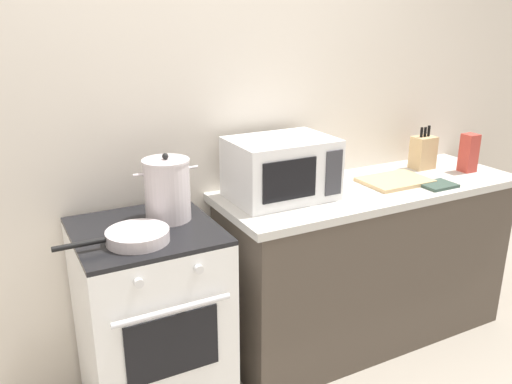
% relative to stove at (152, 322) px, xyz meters
% --- Properties ---
extents(back_wall, '(4.40, 0.10, 2.50)m').
position_rel_stove_xyz_m(back_wall, '(0.65, 0.37, 0.79)').
color(back_wall, silver).
rests_on(back_wall, ground_plane).
extents(lower_cabinet_right, '(1.64, 0.56, 0.88)m').
position_rel_stove_xyz_m(lower_cabinet_right, '(1.25, 0.02, -0.02)').
color(lower_cabinet_right, '#4C4238').
rests_on(lower_cabinet_right, ground_plane).
extents(countertop_right, '(1.70, 0.60, 0.04)m').
position_rel_stove_xyz_m(countertop_right, '(1.25, 0.02, 0.44)').
color(countertop_right, beige).
rests_on(countertop_right, lower_cabinet_right).
extents(stove, '(0.60, 0.64, 0.92)m').
position_rel_stove_xyz_m(stove, '(0.00, 0.00, 0.00)').
color(stove, white).
rests_on(stove, ground_plane).
extents(stock_pot, '(0.29, 0.21, 0.30)m').
position_rel_stove_xyz_m(stock_pot, '(0.13, 0.06, 0.60)').
color(stock_pot, silver).
rests_on(stock_pot, stove).
extents(frying_pan, '(0.46, 0.26, 0.05)m').
position_rel_stove_xyz_m(frying_pan, '(-0.07, -0.12, 0.48)').
color(frying_pan, silver).
rests_on(frying_pan, stove).
extents(microwave, '(0.50, 0.37, 0.30)m').
position_rel_stove_xyz_m(microwave, '(0.72, 0.08, 0.61)').
color(microwave, white).
rests_on(microwave, countertop_right).
extents(cutting_board, '(0.36, 0.26, 0.02)m').
position_rel_stove_xyz_m(cutting_board, '(1.39, 0.00, 0.47)').
color(cutting_board, tan).
rests_on(cutting_board, countertop_right).
extents(knife_block, '(0.13, 0.10, 0.25)m').
position_rel_stove_xyz_m(knife_block, '(1.72, 0.14, 0.56)').
color(knife_block, tan).
rests_on(knife_block, countertop_right).
extents(pasta_box, '(0.08, 0.08, 0.22)m').
position_rel_stove_xyz_m(pasta_box, '(1.91, -0.03, 0.57)').
color(pasta_box, '#B73D33').
rests_on(pasta_box, countertop_right).
extents(oven_mitt, '(0.18, 0.14, 0.02)m').
position_rel_stove_xyz_m(oven_mitt, '(1.54, -0.16, 0.47)').
color(oven_mitt, '#384C42').
rests_on(oven_mitt, countertop_right).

